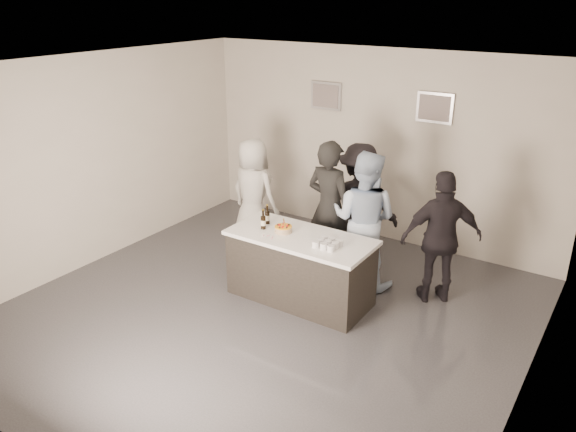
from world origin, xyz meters
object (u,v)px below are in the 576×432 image
object	(u,v)px
cake	(283,229)
beer_bottle_a	(267,214)
bar_counter	(300,268)
person_guest_left	(253,193)
person_guest_right	(441,238)
person_guest_back	(359,203)
person_main_blue	(364,219)
beer_bottle_b	(263,219)
person_main_black	(329,208)

from	to	relation	value
cake	beer_bottle_a	bearing A→B (deg)	160.85
cake	beer_bottle_a	size ratio (longest dim) A/B	0.86
bar_counter	person_guest_left	world-z (taller)	person_guest_left
person_guest_right	person_guest_back	world-z (taller)	person_guest_back
bar_counter	person_main_blue	bearing A→B (deg)	61.66
bar_counter	person_main_blue	xyz separation A→B (m)	(0.46, 0.85, 0.49)
person_guest_left	person_guest_back	size ratio (longest dim) A/B	0.96
cake	person_guest_back	bearing A→B (deg)	78.34
beer_bottle_a	cake	bearing A→B (deg)	-19.15
beer_bottle_a	person_guest_right	xyz separation A→B (m)	(2.06, 0.88, -0.16)
beer_bottle_b	person_main_black	size ratio (longest dim) A/B	0.14
bar_counter	person_guest_right	distance (m)	1.82
cake	person_guest_left	distance (m)	1.70
bar_counter	person_main_black	world-z (taller)	person_main_black
person_main_blue	person_guest_left	distance (m)	2.02
bar_counter	person_guest_left	xyz separation A→B (m)	(-1.55, 1.08, 0.40)
person_main_black	person_main_blue	bearing A→B (deg)	-178.94
beer_bottle_b	person_guest_right	distance (m)	2.27
person_main_blue	person_guest_left	xyz separation A→B (m)	(-2.00, 0.23, -0.08)
cake	beer_bottle_b	distance (m)	0.30
beer_bottle_a	person_guest_right	bearing A→B (deg)	23.02
beer_bottle_b	person_main_black	world-z (taller)	person_main_black
person_main_blue	person_guest_back	size ratio (longest dim) A/B	1.06
person_main_black	person_guest_left	xyz separation A→B (m)	(-1.44, 0.17, -0.11)
bar_counter	beer_bottle_b	distance (m)	0.78
beer_bottle_a	bar_counter	bearing A→B (deg)	-9.35
cake	beer_bottle_a	distance (m)	0.36
person_guest_right	person_guest_back	bearing A→B (deg)	-56.24
person_main_black	person_guest_right	distance (m)	1.59
person_main_blue	beer_bottle_b	bearing A→B (deg)	39.30
bar_counter	person_main_blue	world-z (taller)	person_main_blue
beer_bottle_b	beer_bottle_a	bearing A→B (deg)	108.50
beer_bottle_a	person_guest_back	world-z (taller)	person_guest_back
cake	person_main_black	bearing A→B (deg)	80.91
person_main_blue	person_guest_back	world-z (taller)	person_main_blue
beer_bottle_b	person_main_black	xyz separation A→B (m)	(0.42, 0.98, -0.07)
beer_bottle_b	person_guest_right	world-z (taller)	person_guest_right
person_guest_left	beer_bottle_a	bearing A→B (deg)	139.72
cake	person_guest_back	xyz separation A→B (m)	(0.31, 1.51, -0.05)
bar_counter	beer_bottle_a	world-z (taller)	beer_bottle_a
person_guest_left	person_guest_back	xyz separation A→B (m)	(1.61, 0.41, 0.03)
beer_bottle_a	person_guest_back	size ratio (longest dim) A/B	0.15
beer_bottle_b	person_main_black	bearing A→B (deg)	66.64
cake	beer_bottle_a	xyz separation A→B (m)	(-0.33, 0.12, 0.09)
beer_bottle_a	beer_bottle_b	bearing A→B (deg)	-71.50
person_main_black	person_main_blue	world-z (taller)	person_main_black
person_main_black	person_guest_right	xyz separation A→B (m)	(1.58, 0.07, -0.09)
beer_bottle_a	person_main_black	distance (m)	0.94
person_main_blue	person_guest_back	bearing A→B (deg)	-62.29
beer_bottle_a	person_main_blue	bearing A→B (deg)	36.04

